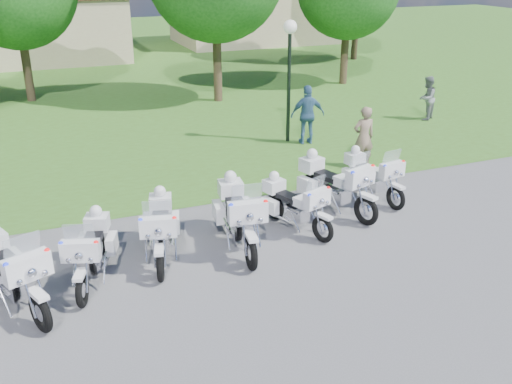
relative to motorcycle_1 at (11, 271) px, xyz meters
name	(u,v)px	position (x,y,z in m)	size (l,w,h in m)	color
ground	(298,249)	(5.66, 0.02, -0.71)	(100.00, 100.00, 0.00)	#58585D
grass_lawn	(109,57)	(5.66, 27.02, -0.71)	(100.00, 48.00, 0.01)	#3D6820
motorcycle_1	(11,271)	(0.00, 0.00, 0.00)	(1.43, 2.40, 1.70)	black
motorcycle_2	(91,249)	(1.42, 0.43, -0.08)	(1.19, 2.18, 1.52)	black
motorcycle_3	(160,228)	(2.87, 0.83, -0.05)	(1.14, 2.31, 1.58)	black
motorcycle_4	(239,214)	(4.55, 0.70, 0.02)	(1.05, 2.59, 1.74)	black
motorcycle_5	(294,203)	(6.02, 1.01, -0.10)	(1.16, 2.12, 1.48)	black
motorcycle_6	(334,183)	(7.35, 1.55, 0.00)	(1.30, 2.47, 1.71)	black
motorcycle_7	(372,175)	(8.67, 1.92, -0.09)	(0.94, 2.21, 1.49)	black
lamp_post	(290,51)	(8.70, 7.14, 2.32)	(0.44, 0.44, 4.00)	black
building_east	(255,12)	(16.66, 30.02, 1.35)	(11.44, 7.28, 4.10)	tan
bystander_a	(364,138)	(9.68, 3.97, 0.21)	(0.67, 0.44, 1.84)	#8A725D
bystander_b	(427,98)	(14.77, 7.68, 0.12)	(0.81, 0.63, 1.66)	slate
bystander_c	(308,115)	(9.19, 6.68, 0.27)	(1.15, 0.48, 1.96)	#3A638C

